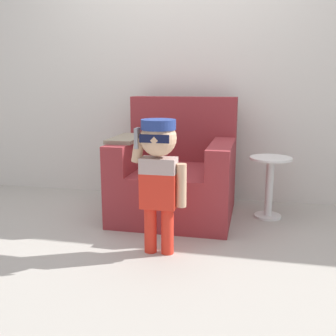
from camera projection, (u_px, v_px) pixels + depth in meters
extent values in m
plane|color=#ADA89E|center=(161.00, 221.00, 3.23)|extent=(10.00, 10.00, 0.00)
cube|color=silver|center=(180.00, 63.00, 3.71)|extent=(10.00, 0.05, 2.60)
cube|color=maroon|center=(175.00, 192.00, 3.34)|extent=(0.96, 0.92, 0.42)
cube|color=maroon|center=(183.00, 129.00, 3.59)|extent=(0.96, 0.17, 0.58)
cube|color=maroon|center=(127.00, 154.00, 3.27)|extent=(0.18, 0.75, 0.24)
cube|color=maroon|center=(221.00, 158.00, 3.10)|extent=(0.18, 0.75, 0.24)
cube|color=gray|center=(127.00, 139.00, 3.24)|extent=(0.22, 0.51, 0.03)
cylinder|color=red|center=(150.00, 229.00, 2.62)|extent=(0.08, 0.08, 0.32)
cylinder|color=red|center=(167.00, 231.00, 2.60)|extent=(0.08, 0.08, 0.32)
cube|color=red|center=(159.00, 190.00, 2.55)|extent=(0.23, 0.13, 0.23)
cube|color=#B29993|center=(159.00, 165.00, 2.51)|extent=(0.23, 0.13, 0.10)
sphere|color=tan|center=(158.00, 138.00, 2.48)|extent=(0.23, 0.23, 0.23)
cylinder|color=navy|center=(158.00, 124.00, 2.46)|extent=(0.22, 0.22, 0.06)
cube|color=navy|center=(162.00, 126.00, 2.56)|extent=(0.13, 0.10, 0.01)
cube|color=#0F1433|center=(154.00, 139.00, 2.37)|extent=(0.19, 0.01, 0.05)
cylinder|color=tan|center=(181.00, 185.00, 2.51)|extent=(0.07, 0.07, 0.28)
cylinder|color=tan|center=(138.00, 150.00, 2.52)|extent=(0.09, 0.07, 0.17)
cube|color=gray|center=(137.00, 138.00, 2.49)|extent=(0.02, 0.07, 0.13)
cylinder|color=white|center=(268.00, 216.00, 3.33)|extent=(0.22, 0.22, 0.02)
cylinder|color=white|center=(269.00, 189.00, 3.28)|extent=(0.06, 0.06, 0.50)
cylinder|color=white|center=(271.00, 158.00, 3.23)|extent=(0.35, 0.35, 0.02)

